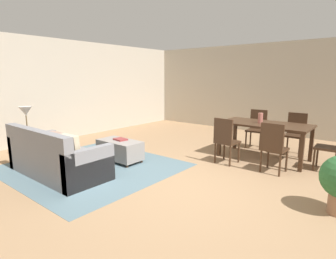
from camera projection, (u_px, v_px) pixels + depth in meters
The scene contains 16 objects.
ground_plane at pixel (179, 183), 4.43m from camera, with size 10.80×10.80×0.00m, color #9E7A56.
wall_back at pixel (281, 89), 7.98m from camera, with size 9.00×0.12×2.70m, color #BCB2A0.
wall_left at pixel (57, 90), 7.34m from camera, with size 0.12×11.00×2.70m, color #BCB2A0.
area_rug at pixel (92, 167), 5.24m from camera, with size 3.00×2.80×0.01m, color slate.
couch at pixel (56, 158), 4.77m from camera, with size 1.98×0.89×0.86m.
ottoman_table at pixel (120, 149), 5.57m from camera, with size 0.95×0.49×0.43m.
side_table at pixel (28, 138), 5.63m from camera, with size 0.40×0.40×0.59m.
table_lamp at pixel (26, 112), 5.53m from camera, with size 0.26×0.26×0.53m.
dining_table at pixel (265, 127), 5.66m from camera, with size 1.79×0.90×0.76m.
dining_chair_near_left at pixel (225, 138), 5.34m from camera, with size 0.43×0.43×0.92m.
dining_chair_near_right at pixel (273, 145), 4.81m from camera, with size 0.42×0.42×0.92m.
dining_chair_far_left at pixel (257, 126), 6.62m from camera, with size 0.43×0.43×0.92m.
dining_chair_far_right at pixel (295, 131), 6.04m from camera, with size 0.40×0.40×0.92m.
dining_chair_head_east at pixel (333, 144), 4.90m from camera, with size 0.41×0.41×0.92m.
vase_centerpiece at pixel (260, 118), 5.66m from camera, with size 0.10×0.10×0.21m, color #B26659.
book_on_ottoman at pixel (120, 139), 5.57m from camera, with size 0.26×0.20×0.03m, color maroon.
Camera 1 is at (2.50, -3.36, 1.71)m, focal length 29.05 mm.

